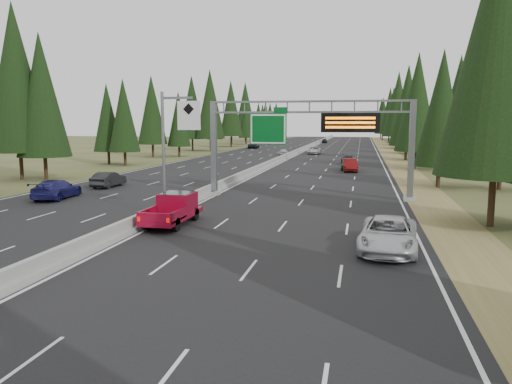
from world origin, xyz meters
TOP-DOWN VIEW (x-y plane):
  - road at (0.00, 80.00)m, footprint 32.00×260.00m
  - shoulder_right at (17.80, 80.00)m, footprint 3.60×260.00m
  - shoulder_left at (-17.80, 80.00)m, footprint 3.60×260.00m
  - median_barrier at (0.00, 80.00)m, footprint 0.70×260.00m
  - sign_gantry at (8.92, 34.88)m, footprint 16.75×0.98m
  - hov_sign_pole at (0.58, 24.97)m, footprint 2.80×0.50m
  - tree_row_right at (22.02, 74.12)m, footprint 11.63×238.57m
  - tree_row_left at (-22.26, 64.47)m, footprint 11.54×239.42m
  - silver_minivan at (13.80, 18.93)m, footprint 3.09×5.90m
  - red_pickup at (1.50, 22.95)m, footprint 2.00×5.60m
  - car_ahead_green at (10.67, 60.09)m, footprint 1.65×4.01m
  - car_ahead_dkred at (11.05, 58.08)m, footprint 2.13×4.94m
  - car_ahead_dkgrey at (10.50, 68.73)m, footprint 2.29×4.72m
  - car_ahead_white at (3.45, 91.32)m, footprint 2.60×5.28m
  - car_ahead_far at (1.50, 144.26)m, footprint 1.82×3.99m
  - car_onc_near at (-10.94, 37.86)m, footprint 1.58×4.42m
  - car_onc_blue at (-11.40, 30.31)m, footprint 2.69×5.53m
  - car_onc_white at (-1.62, 85.89)m, footprint 1.72×3.83m
  - car_onc_far at (-12.56, 109.99)m, footprint 2.64×5.09m

SIDE VIEW (x-z plane):
  - shoulder_right at x=17.80m, z-range 0.00..0.06m
  - shoulder_left at x=-17.80m, z-range 0.00..0.06m
  - road at x=0.00m, z-range 0.00..0.08m
  - median_barrier at x=0.00m, z-range -0.01..0.84m
  - car_onc_white at x=-1.62m, z-range 0.08..1.36m
  - car_ahead_dkgrey at x=10.50m, z-range 0.08..1.40m
  - car_ahead_far at x=1.50m, z-range 0.08..1.41m
  - car_ahead_green at x=10.67m, z-range 0.08..1.44m
  - car_onc_far at x=-12.56m, z-range 0.08..1.45m
  - car_ahead_white at x=3.45m, z-range 0.08..1.52m
  - car_onc_near at x=-10.94m, z-range 0.08..1.53m
  - car_onc_blue at x=-11.40m, z-range 0.08..1.63m
  - car_ahead_dkred at x=11.05m, z-range 0.08..1.66m
  - silver_minivan at x=13.80m, z-range 0.08..1.67m
  - red_pickup at x=1.50m, z-range 0.18..2.00m
  - hov_sign_pole at x=0.58m, z-range 0.72..8.72m
  - sign_gantry at x=8.92m, z-range 1.37..9.17m
  - tree_row_left at x=-22.26m, z-range -0.22..18.73m
  - tree_row_right at x=22.02m, z-range -0.18..18.81m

